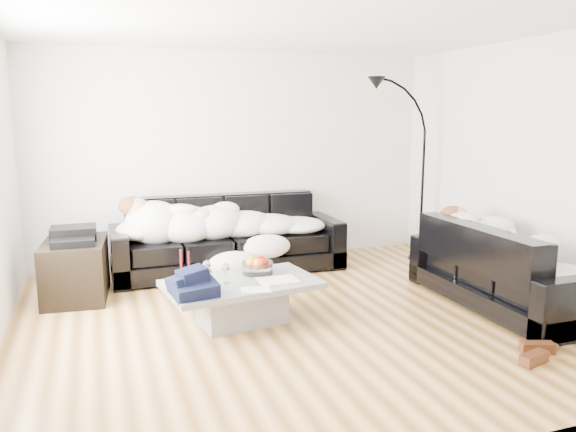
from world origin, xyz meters
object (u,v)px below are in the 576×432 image
object	(u,v)px
wine_glass_b	(207,276)
sofa_back	(228,235)
sleeper_right	(504,242)
coffee_table	(242,302)
fruit_bowl	(258,264)
wine_glass_a	(207,271)
sleeper_back	(229,218)
wine_glass_c	(226,274)
av_cabinet	(76,270)
candle_left	(181,264)
shoes	(536,353)
candle_right	(189,264)
stereo	(73,235)
sofa_right	(503,265)
floor_lamp	(423,181)

from	to	relation	value
wine_glass_b	sofa_back	bearing A→B (deg)	71.17
sleeper_right	coffee_table	distance (m)	2.58
fruit_bowl	wine_glass_a	xyz separation A→B (m)	(-0.48, -0.05, -0.00)
sleeper_back	wine_glass_c	world-z (taller)	sleeper_back
wine_glass_b	av_cabinet	distance (m)	1.68
candle_left	shoes	world-z (taller)	candle_left
wine_glass_c	candle_right	world-z (taller)	candle_right
fruit_bowl	shoes	bearing A→B (deg)	-43.74
candle_left	stereo	size ratio (longest dim) A/B	0.60
sofa_right	sleeper_back	size ratio (longest dim) A/B	0.88
sleeper_right	wine_glass_c	distance (m)	2.69
sofa_back	candle_left	world-z (taller)	sofa_back
sleeper_back	fruit_bowl	xyz separation A→B (m)	(-0.08, -1.48, -0.17)
sofa_right	stereo	world-z (taller)	sofa_right
sofa_right	fruit_bowl	xyz separation A→B (m)	(-2.31, 0.55, 0.07)
fruit_bowl	sofa_right	bearing A→B (deg)	-13.29
sofa_right	candle_left	bearing A→B (deg)	78.00
sleeper_right	wine_glass_b	size ratio (longest dim) A/B	9.86
sleeper_right	sofa_right	bearing A→B (deg)	-180.00
sleeper_right	wine_glass_b	bearing A→B (deg)	83.18
floor_lamp	sleeper_right	bearing A→B (deg)	-102.21
fruit_bowl	floor_lamp	xyz separation A→B (m)	(2.54, 1.26, 0.53)
wine_glass_b	stereo	world-z (taller)	stereo
floor_lamp	sleeper_back	bearing A→B (deg)	169.76
candle_right	candle_left	bearing A→B (deg)	-149.37
sleeper_right	stereo	distance (m)	4.24
sofa_back	wine_glass_a	size ratio (longest dim) A/B	15.22
sofa_right	wine_glass_c	world-z (taller)	sofa_right
floor_lamp	shoes	bearing A→B (deg)	-110.72
coffee_table	sleeper_back	bearing A→B (deg)	80.41
sleeper_right	shoes	bearing A→B (deg)	152.04
wine_glass_a	wine_glass_c	bearing A→B (deg)	-47.31
wine_glass_b	candle_right	xyz separation A→B (m)	(-0.10, 0.35, 0.03)
coffee_table	av_cabinet	distance (m)	1.88
sleeper_right	wine_glass_c	xyz separation A→B (m)	(-2.66, 0.35, -0.15)
wine_glass_c	av_cabinet	xyz separation A→B (m)	(-1.26, 1.25, -0.18)
fruit_bowl	floor_lamp	size ratio (longest dim) A/B	0.14
sleeper_back	fruit_bowl	world-z (taller)	sleeper_back
wine_glass_a	sofa_right	bearing A→B (deg)	-10.06
wine_glass_c	wine_glass_a	bearing A→B (deg)	132.69
fruit_bowl	shoes	world-z (taller)	fruit_bowl
fruit_bowl	candle_right	world-z (taller)	candle_right
floor_lamp	fruit_bowl	bearing A→B (deg)	-158.82
coffee_table	wine_glass_c	bearing A→B (deg)	-175.07
sleeper_back	wine_glass_c	distance (m)	1.74
coffee_table	floor_lamp	xyz separation A→B (m)	(2.74, 1.44, 0.81)
coffee_table	floor_lamp	size ratio (longest dim) A/B	0.66
sofa_right	wine_glass_a	bearing A→B (deg)	79.94
wine_glass_a	shoes	bearing A→B (deg)	-35.93
coffee_table	wine_glass_b	world-z (taller)	wine_glass_b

